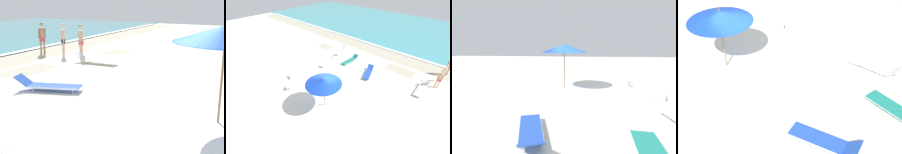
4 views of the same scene
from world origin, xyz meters
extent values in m
cube|color=silver|center=(0.00, 0.00, -0.08)|extent=(60.00, 60.00, 0.16)
cube|color=#B8AE96|center=(2.90, 7.09, 0.00)|extent=(2.77, 1.45, 0.00)
cube|color=#B8AE96|center=(8.86, 5.78, 0.00)|extent=(2.13, 1.17, 0.00)
cylinder|color=#9E7547|center=(0.68, -1.30, 1.13)|extent=(0.06, 0.06, 2.26)
cylinder|color=silver|center=(-3.14, 2.29, 0.08)|extent=(0.03, 0.03, 0.16)
cube|color=white|center=(5.56, 5.02, 0.17)|extent=(0.62, 1.82, 0.03)
cylinder|color=silver|center=(5.26, 5.02, 0.17)|extent=(0.05, 1.81, 0.03)
cylinder|color=silver|center=(5.86, 5.03, 0.17)|extent=(0.05, 1.81, 0.03)
cube|color=white|center=(5.54, 6.16, 0.33)|extent=(0.58, 0.48, 0.33)
cylinder|color=silver|center=(5.31, 4.31, 0.08)|extent=(0.03, 0.03, 0.16)
cylinder|color=silver|center=(5.82, 4.32, 0.08)|extent=(0.03, 0.03, 0.16)
cylinder|color=silver|center=(5.29, 5.72, 0.08)|extent=(0.03, 0.03, 0.16)
cylinder|color=silver|center=(5.80, 5.73, 0.08)|extent=(0.03, 0.03, 0.16)
cube|color=blue|center=(0.97, 4.12, 0.17)|extent=(1.14, 1.90, 0.03)
cylinder|color=silver|center=(0.68, 4.02, 0.17)|extent=(0.60, 1.72, 0.03)
cylinder|color=silver|center=(1.25, 4.21, 0.17)|extent=(0.60, 1.72, 0.03)
cube|color=blue|center=(0.61, 5.18, 0.34)|extent=(0.69, 0.62, 0.35)
cylinder|color=silver|center=(0.95, 3.37, 0.08)|extent=(0.03, 0.03, 0.16)
cylinder|color=silver|center=(1.43, 3.53, 0.08)|extent=(0.03, 0.03, 0.16)
cylinder|color=silver|center=(0.50, 4.70, 0.08)|extent=(0.03, 0.03, 0.16)
cylinder|color=silver|center=(0.99, 4.87, 0.08)|extent=(0.03, 0.03, 0.16)
cylinder|color=beige|center=(6.50, 7.86, 0.45)|extent=(0.11, 0.11, 0.90)
cylinder|color=beige|center=(6.36, 7.71, 0.45)|extent=(0.11, 0.11, 0.90)
cube|color=black|center=(6.43, 7.78, 0.82)|extent=(0.34, 0.34, 0.24)
cylinder|color=beige|center=(6.43, 7.78, 1.18)|extent=(0.27, 0.27, 0.55)
cylinder|color=beige|center=(6.56, 7.92, 1.17)|extent=(0.08, 0.08, 0.55)
cylinder|color=beige|center=(6.30, 7.65, 1.17)|extent=(0.08, 0.08, 0.55)
sphere|color=beige|center=(6.43, 7.78, 1.66)|extent=(0.21, 0.21, 0.21)
cylinder|color=#A37A5B|center=(6.62, 9.26, 0.45)|extent=(0.11, 0.11, 0.90)
cylinder|color=#A37A5B|center=(6.45, 9.36, 0.45)|extent=(0.11, 0.11, 0.90)
cube|color=#D13D4C|center=(6.54, 9.31, 0.82)|extent=(0.35, 0.31, 0.24)
cylinder|color=#A37A5B|center=(6.54, 9.31, 1.18)|extent=(0.27, 0.27, 0.55)
cylinder|color=#A37A5B|center=(6.69, 9.21, 1.17)|extent=(0.08, 0.08, 0.55)
cylinder|color=#A37A5B|center=(6.38, 9.41, 1.17)|extent=(0.08, 0.08, 0.55)
sphere|color=#A37A5B|center=(6.54, 9.31, 1.66)|extent=(0.21, 0.21, 0.21)
cylinder|color=tan|center=(6.47, 6.62, 0.45)|extent=(0.11, 0.11, 0.90)
cylinder|color=tan|center=(6.28, 6.57, 0.45)|extent=(0.11, 0.11, 0.90)
cube|color=#D13D4C|center=(6.38, 6.59, 0.82)|extent=(0.34, 0.26, 0.24)
cylinder|color=tan|center=(6.38, 6.59, 1.18)|extent=(0.27, 0.27, 0.55)
cylinder|color=tan|center=(6.55, 6.64, 1.17)|extent=(0.08, 0.08, 0.55)
cylinder|color=tan|center=(6.20, 6.54, 1.17)|extent=(0.08, 0.08, 0.55)
sphere|color=tan|center=(6.38, 6.59, 1.66)|extent=(0.21, 0.21, 0.21)
camera|label=1|loc=(-7.17, -2.38, 3.10)|focal=50.00mm
camera|label=2|loc=(6.72, -6.57, 8.40)|focal=24.00mm
camera|label=3|loc=(-0.49, 8.46, 2.41)|focal=28.00mm
camera|label=4|loc=(6.05, 8.31, 7.53)|focal=50.00mm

